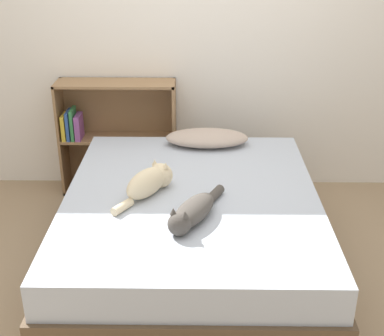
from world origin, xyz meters
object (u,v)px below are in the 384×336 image
at_px(cat_light, 150,181).
at_px(pillow, 207,138).
at_px(cat_dark, 192,212).
at_px(bookshelf, 115,135).
at_px(bed, 192,233).

bearing_deg(cat_light, pillow, 8.09).
bearing_deg(cat_dark, pillow, -158.86).
relative_size(cat_dark, bookshelf, 0.59).
xyz_separation_m(bed, cat_light, (-0.24, 0.00, 0.35)).
distance_m(cat_light, cat_dark, 0.41).
height_order(pillow, cat_dark, cat_dark).
height_order(bed, cat_dark, cat_dark).
relative_size(cat_light, bookshelf, 0.49).
xyz_separation_m(pillow, cat_dark, (-0.09, -1.06, 0.00)).
xyz_separation_m(cat_light, bookshelf, (-0.38, 1.14, -0.16)).
xyz_separation_m(bed, pillow, (0.10, 0.74, 0.33)).
relative_size(cat_light, cat_dark, 0.84).
relative_size(pillow, bookshelf, 0.65).
bearing_deg(bed, bookshelf, 118.44).
relative_size(bed, pillow, 3.15).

